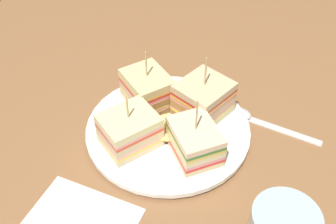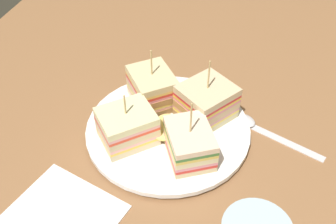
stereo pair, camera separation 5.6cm
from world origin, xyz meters
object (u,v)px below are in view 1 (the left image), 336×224
Objects in this scene: plate at (168,129)px; sandwich_wedge_0 at (195,141)px; sandwich_wedge_3 at (130,130)px; sandwich_wedge_2 at (147,90)px; chip_pile at (165,127)px; sandwich_wedge_1 at (203,99)px; spoon at (250,118)px.

plate is 6.85cm from sandwich_wedge_0.
sandwich_wedge_0 is 9.09cm from sandwich_wedge_3.
sandwich_wedge_2 is at bearing 41.68° from sandwich_wedge_3.
sandwich_wedge_2 is 1.00× the size of sandwich_wedge_3.
plate is at bearing -0.50° from sandwich_wedge_2.
sandwich_wedge_0 is 0.99× the size of sandwich_wedge_2.
sandwich_wedge_3 is (-0.56, -9.08, 0.17)cm from sandwich_wedge_0.
sandwich_wedge_0 is at bearing 55.58° from chip_pile.
plate is 2.55× the size of sandwich_wedge_0.
sandwich_wedge_1 is 1.05× the size of sandwich_wedge_2.
sandwich_wedge_2 is (-9.30, -8.16, 0.35)cm from sandwich_wedge_0.
plate is 3.55× the size of chip_pile.
sandwich_wedge_1 is (-8.39, 0.51, 0.36)cm from sandwich_wedge_0.
sandwich_wedge_1 is at bearing 44.74° from sandwich_wedge_2.
sandwich_wedge_2 is (-0.91, -8.67, -0.01)cm from sandwich_wedge_1.
sandwich_wedge_3 is 5.35cm from chip_pile.
sandwich_wedge_1 is at bearing 129.26° from plate.
sandwich_wedge_1 is 7.47cm from chip_pile.
plate is 7.00cm from sandwich_wedge_2.
chip_pile is at bearing -12.77° from plate.
sandwich_wedge_0 is 12.37cm from sandwich_wedge_2.
sandwich_wedge_0 reaches higher than sandwich_wedge_3.
sandwich_wedge_2 reaches higher than sandwich_wedge_0.
sandwich_wedge_2 is at bearing -149.85° from chip_pile.
plate is at bearing -14.98° from sandwich_wedge_1.
spoon is at bearing 50.61° from sandwich_wedge_2.
spoon is at bearing -15.42° from sandwich_wedge_3.
chip_pile is (6.15, 3.57, -1.52)cm from sandwich_wedge_2.
sandwich_wedge_0 is 5.68cm from chip_pile.
spoon is (-6.12, 12.65, -2.22)cm from chip_pile.
chip_pile reaches higher than plate.
chip_pile is (-2.58, 4.49, -1.35)cm from sandwich_wedge_3.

